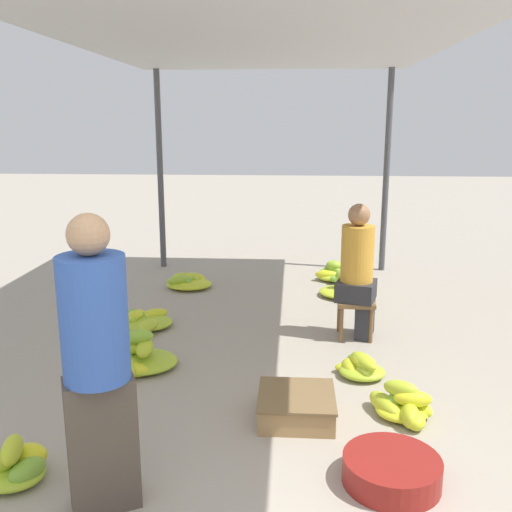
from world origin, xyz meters
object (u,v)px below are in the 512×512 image
(stool, at_px, (355,307))
(banana_pile_right_3, at_px, (332,274))
(banana_pile_left_0, at_px, (142,320))
(banana_pile_right_0, at_px, (404,407))
(banana_pile_right_1, at_px, (348,288))
(banana_pile_left_1, at_px, (136,359))
(banana_pile_left_2, at_px, (14,466))
(vendor_seated, at_px, (359,270))
(crate_near, at_px, (296,406))
(banana_pile_left_3, at_px, (189,281))
(vendor_foreground, at_px, (97,363))
(banana_pile_right_2, at_px, (361,367))
(basin_black, at_px, (392,470))

(stool, xyz_separation_m, banana_pile_right_3, (-0.09, 1.96, -0.21))
(banana_pile_left_0, xyz_separation_m, banana_pile_right_0, (2.25, -1.63, 0.01))
(banana_pile_right_1, bearing_deg, banana_pile_left_1, -132.00)
(banana_pile_left_1, distance_m, banana_pile_left_2, 1.56)
(vendor_seated, height_order, banana_pile_left_0, vendor_seated)
(banana_pile_right_0, bearing_deg, crate_near, -175.57)
(stool, bearing_deg, banana_pile_left_3, 140.00)
(banana_pile_left_0, distance_m, banana_pile_right_3, 2.69)
(vendor_foreground, height_order, banana_pile_left_1, vendor_foreground)
(banana_pile_left_2, distance_m, banana_pile_right_1, 4.28)
(banana_pile_right_1, relative_size, banana_pile_right_2, 1.50)
(banana_pile_left_0, bearing_deg, stool, -3.63)
(vendor_seated, xyz_separation_m, banana_pile_right_1, (0.04, 1.30, -0.55))
(basin_black, distance_m, banana_pile_right_2, 1.39)
(banana_pile_left_2, bearing_deg, vendor_foreground, -15.54)
(basin_black, bearing_deg, vendor_foreground, -169.25)
(banana_pile_left_2, bearing_deg, banana_pile_right_1, 59.09)
(banana_pile_right_0, distance_m, crate_near, 0.74)
(vendor_seated, relative_size, banana_pile_right_3, 2.87)
(vendor_seated, height_order, banana_pile_right_0, vendor_seated)
(crate_near, bearing_deg, banana_pile_left_2, -152.86)
(banana_pile_left_0, distance_m, banana_pile_right_0, 2.78)
(vendor_foreground, relative_size, vendor_seated, 1.24)
(vendor_foreground, xyz_separation_m, banana_pile_left_3, (-0.31, 4.10, -0.75))
(banana_pile_left_1, distance_m, banana_pile_right_3, 3.31)
(basin_black, bearing_deg, banana_pile_left_2, -176.47)
(stool, height_order, banana_pile_left_1, stool)
(vendor_foreground, distance_m, crate_near, 1.58)
(banana_pile_right_1, bearing_deg, vendor_seated, -91.83)
(vendor_foreground, height_order, stool, vendor_foreground)
(vendor_seated, bearing_deg, banana_pile_left_1, -155.91)
(banana_pile_left_0, bearing_deg, vendor_seated, -3.47)
(basin_black, relative_size, banana_pile_right_0, 1.12)
(banana_pile_left_3, bearing_deg, basin_black, -64.11)
(vendor_seated, height_order, banana_pile_right_2, vendor_seated)
(vendor_foreground, relative_size, crate_near, 3.00)
(banana_pile_right_2, bearing_deg, banana_pile_right_0, -71.54)
(stool, xyz_separation_m, basin_black, (-0.02, -2.24, -0.22))
(banana_pile_right_0, distance_m, banana_pile_right_3, 3.47)
(banana_pile_left_3, distance_m, banana_pile_right_1, 1.94)
(crate_near, bearing_deg, banana_pile_right_3, 82.56)
(banana_pile_left_2, bearing_deg, banana_pile_left_1, 79.85)
(banana_pile_right_3, bearing_deg, banana_pile_left_0, -137.19)
(banana_pile_right_0, bearing_deg, banana_pile_right_1, 92.57)
(vendor_seated, relative_size, banana_pile_right_1, 2.00)
(stool, relative_size, banana_pile_left_3, 0.61)
(banana_pile_left_0, bearing_deg, crate_near, -48.09)
(vendor_foreground, xyz_separation_m, vendor_seated, (1.58, 2.54, -0.16))
(vendor_foreground, distance_m, banana_pile_right_0, 2.16)
(banana_pile_left_0, relative_size, banana_pile_left_2, 1.34)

